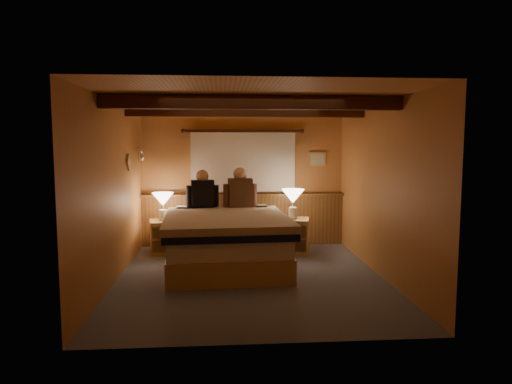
{
  "coord_description": "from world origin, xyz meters",
  "views": [
    {
      "loc": [
        -0.38,
        -6.08,
        1.82
      ],
      "look_at": [
        0.11,
        0.4,
        1.14
      ],
      "focal_mm": 32.0,
      "sensor_mm": 36.0,
      "label": 1
    }
  ],
  "objects": [
    {
      "name": "nightstand_right",
      "position": [
        0.79,
        1.37,
        0.29
      ],
      "size": [
        0.61,
        0.57,
        0.58
      ],
      "rotation": [
        0.0,
        0.0,
        -0.21
      ],
      "color": "tan",
      "rests_on": "floor"
    },
    {
      "name": "coat_rail",
      "position": [
        -1.72,
        1.58,
        1.67
      ],
      "size": [
        0.05,
        0.55,
        0.24
      ],
      "color": "white",
      "rests_on": "wall_left"
    },
    {
      "name": "wainscot",
      "position": [
        0.0,
        2.04,
        0.49
      ],
      "size": [
        3.6,
        0.23,
        0.94
      ],
      "color": "brown",
      "rests_on": "wall_back"
    },
    {
      "name": "floor",
      "position": [
        0.0,
        0.0,
        0.0
      ],
      "size": [
        4.2,
        4.2,
        0.0
      ],
      "primitive_type": "plane",
      "color": "#545964",
      "rests_on": "ground"
    },
    {
      "name": "lamp_right",
      "position": [
        0.8,
        1.39,
        0.93
      ],
      "size": [
        0.38,
        0.38,
        0.49
      ],
      "color": "silver",
      "rests_on": "nightstand_right"
    },
    {
      "name": "curtain_window",
      "position": [
        0.0,
        2.03,
        1.52
      ],
      "size": [
        2.18,
        0.09,
        1.11
      ],
      "color": "#452211",
      "rests_on": "wall_back"
    },
    {
      "name": "nightstand_left",
      "position": [
        -1.33,
        1.51,
        0.28
      ],
      "size": [
        0.57,
        0.53,
        0.55
      ],
      "rotation": [
        0.0,
        0.0,
        0.18
      ],
      "color": "tan",
      "rests_on": "floor"
    },
    {
      "name": "wall_front",
      "position": [
        0.0,
        -2.1,
        1.2
      ],
      "size": [
        3.6,
        0.0,
        3.6
      ],
      "primitive_type": "plane",
      "rotation": [
        -1.57,
        0.0,
        0.0
      ],
      "color": "#B67A41",
      "rests_on": "floor"
    },
    {
      "name": "duffel_bag",
      "position": [
        -0.86,
        1.53,
        0.15
      ],
      "size": [
        0.53,
        0.4,
        0.34
      ],
      "rotation": [
        0.0,
        0.0,
        -0.25
      ],
      "color": "black",
      "rests_on": "floor"
    },
    {
      "name": "person_left",
      "position": [
        -0.7,
        1.46,
        1.03
      ],
      "size": [
        0.53,
        0.26,
        0.65
      ],
      "rotation": [
        0.0,
        0.0,
        0.15
      ],
      "color": "black",
      "rests_on": "bed"
    },
    {
      "name": "wall_back",
      "position": [
        0.0,
        2.1,
        1.2
      ],
      "size": [
        3.6,
        0.0,
        3.6
      ],
      "primitive_type": "plane",
      "rotation": [
        1.57,
        0.0,
        0.0
      ],
      "color": "#B67A41",
      "rests_on": "floor"
    },
    {
      "name": "wall_left",
      "position": [
        -1.8,
        0.0,
        1.2
      ],
      "size": [
        0.0,
        4.2,
        4.2
      ],
      "primitive_type": "plane",
      "rotation": [
        1.57,
        0.0,
        1.57
      ],
      "color": "#B67A41",
      "rests_on": "floor"
    },
    {
      "name": "wall_right",
      "position": [
        1.8,
        0.0,
        1.2
      ],
      "size": [
        0.0,
        4.2,
        4.2
      ],
      "primitive_type": "plane",
      "rotation": [
        1.57,
        0.0,
        -1.57
      ],
      "color": "#B67A41",
      "rests_on": "floor"
    },
    {
      "name": "ceiling_beams",
      "position": [
        0.0,
        0.15,
        2.31
      ],
      "size": [
        3.6,
        1.65,
        0.16
      ],
      "color": "#452211",
      "rests_on": "ceiling"
    },
    {
      "name": "lamp_left",
      "position": [
        -1.37,
        1.55,
        0.88
      ],
      "size": [
        0.35,
        0.35,
        0.46
      ],
      "color": "silver",
      "rests_on": "nightstand_left"
    },
    {
      "name": "ceiling",
      "position": [
        0.0,
        0.0,
        2.4
      ],
      "size": [
        4.2,
        4.2,
        0.0
      ],
      "primitive_type": "plane",
      "rotation": [
        3.14,
        0.0,
        0.0
      ],
      "color": "#D89451",
      "rests_on": "wall_back"
    },
    {
      "name": "framed_print",
      "position": [
        1.35,
        2.08,
        1.55
      ],
      "size": [
        0.3,
        0.04,
        0.25
      ],
      "color": "tan",
      "rests_on": "wall_back"
    },
    {
      "name": "person_right",
      "position": [
        -0.08,
        1.44,
        1.05
      ],
      "size": [
        0.56,
        0.27,
        0.69
      ],
      "rotation": [
        0.0,
        0.0,
        0.12
      ],
      "color": "#4C2F1E",
      "rests_on": "bed"
    },
    {
      "name": "bed",
      "position": [
        -0.33,
        0.62,
        0.41
      ],
      "size": [
        1.89,
        2.38,
        0.78
      ],
      "rotation": [
        0.0,
        0.0,
        0.06
      ],
      "color": "tan",
      "rests_on": "floor"
    }
  ]
}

